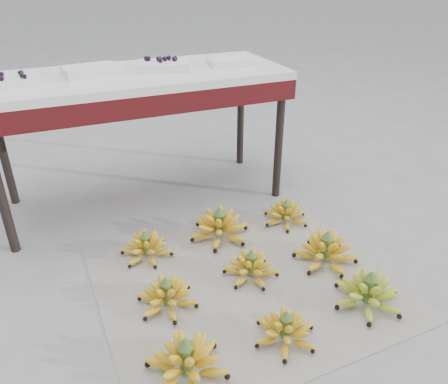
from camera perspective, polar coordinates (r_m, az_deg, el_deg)
name	(u,v)px	position (r m, az deg, el deg)	size (l,w,h in m)	color
ground	(219,282)	(1.96, -0.71, -11.66)	(60.00, 60.00, 0.00)	gray
newspaper_mat	(249,284)	(1.95, 3.27, -11.88)	(1.25, 1.05, 0.01)	white
bunch_front_left	(186,362)	(1.57, -4.95, -21.30)	(0.37, 0.37, 0.17)	yellow
bunch_front_center	(285,330)	(1.69, 8.00, -17.43)	(0.28, 0.28, 0.14)	yellow
bunch_front_right	(368,293)	(1.90, 18.29, -12.42)	(0.31, 0.31, 0.17)	olive
bunch_mid_left	(167,296)	(1.82, -7.44, -13.31)	(0.30, 0.30, 0.15)	yellow
bunch_mid_center	(251,267)	(1.95, 3.52, -9.78)	(0.30, 0.30, 0.15)	yellow
bunch_mid_right	(326,251)	(2.08, 13.12, -7.55)	(0.38, 0.38, 0.18)	yellow
bunch_back_left	(146,248)	(2.10, -10.11, -7.17)	(0.29, 0.29, 0.15)	yellow
bunch_back_center	(219,227)	(2.19, -0.59, -4.60)	(0.30, 0.30, 0.18)	yellow
bunch_back_right	(286,214)	(2.34, 8.05, -2.90)	(0.24, 0.24, 0.14)	yellow
vendor_table	(137,89)	(2.38, -11.28, 13.09)	(1.54, 0.62, 0.74)	black
tray_far_left	(14,81)	(2.27, -25.75, 12.93)	(0.25, 0.19, 0.06)	silver
tray_left	(91,71)	(2.35, -16.99, 14.93)	(0.28, 0.22, 0.04)	silver
tray_right	(163,65)	(2.39, -7.97, 16.08)	(0.30, 0.24, 0.07)	silver
tray_far_right	(230,62)	(2.48, 0.76, 16.67)	(0.24, 0.19, 0.04)	silver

